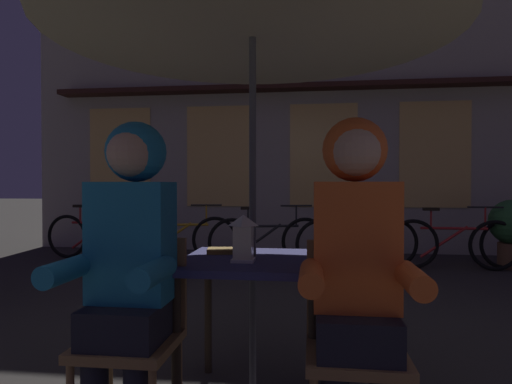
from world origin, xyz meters
The scene contains 14 objects.
cafe_table centered at (0.00, 0.00, 0.64)m, with size 0.72×0.72×0.74m.
patio_umbrella centered at (0.00, 0.00, 2.06)m, with size 2.10×2.10×2.31m.
lantern centered at (-0.03, -0.11, 0.86)m, with size 0.11×0.11×0.23m.
chair_left centered at (-0.48, -0.37, 0.49)m, with size 0.40×0.40×0.87m.
chair_right centered at (0.48, -0.37, 0.49)m, with size 0.40×0.40×0.87m.
person_left_hooded centered at (-0.48, -0.43, 0.85)m, with size 0.45×0.56×1.40m.
person_right_hooded centered at (0.48, -0.43, 0.85)m, with size 0.45×0.56×1.40m.
shopfront_building centered at (0.49, 5.40, 3.09)m, with size 10.00×0.93×6.20m.
bicycle_nearest centered at (-2.89, 3.97, 0.35)m, with size 1.68×0.19×0.84m.
bicycle_second centered at (-1.59, 3.85, 0.35)m, with size 1.67×0.28×0.84m.
bicycle_third centered at (-0.30, 3.80, 0.35)m, with size 1.65×0.42×0.84m.
bicycle_fourth centered at (0.90, 3.74, 0.35)m, with size 1.65×0.39×0.84m.
bicycle_fifth centered at (2.14, 3.79, 0.35)m, with size 1.68×0.08×0.84m.
book centered at (-0.17, 0.15, 0.75)m, with size 0.20×0.14×0.02m, color olive.
Camera 1 is at (0.30, -2.23, 1.12)m, focal length 30.84 mm.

